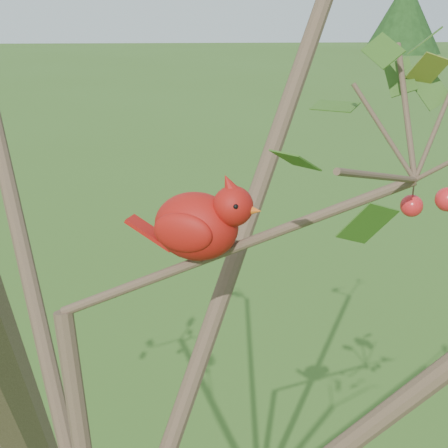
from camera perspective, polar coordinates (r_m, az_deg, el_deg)
name	(u,v)px	position (r m, az deg, el deg)	size (l,w,h in m)	color
crabapple_tree	(88,248)	(0.97, -12.33, -2.20)	(2.35, 2.05, 2.95)	#3F3022
cardinal	(201,223)	(1.05, -2.15, 0.07)	(0.24, 0.16, 0.17)	#A3160E
distant_trees	(207,26)	(26.08, -1.55, 17.67)	(41.98, 18.13, 3.60)	#3F3022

